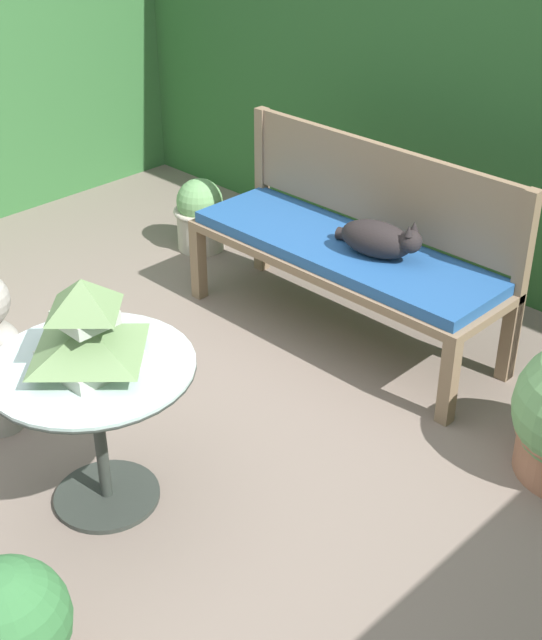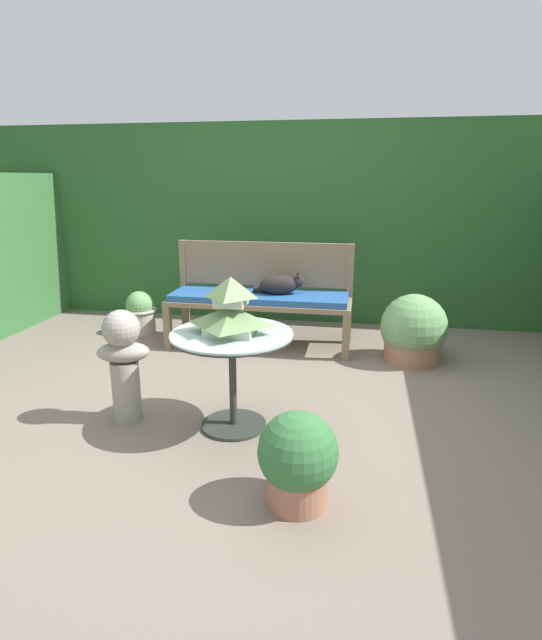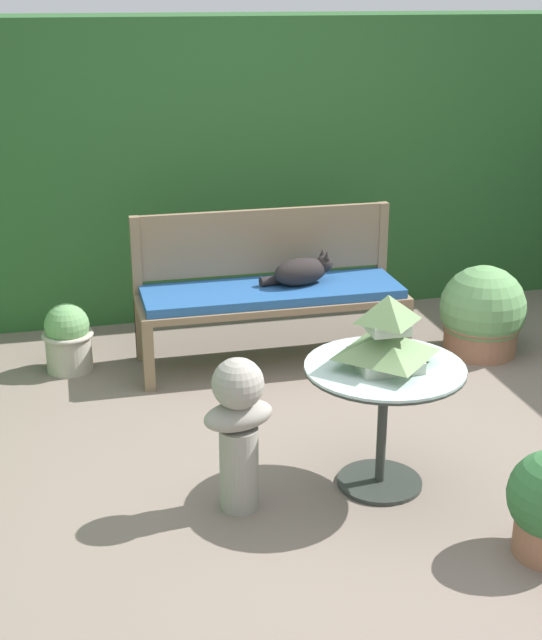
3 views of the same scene
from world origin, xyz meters
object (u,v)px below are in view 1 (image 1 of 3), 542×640
potted_plant_table_far (200,214)px  pagoda_birdhouse (87,330)px  garden_bench (344,257)px  potted_plant_path_edge (9,632)px  cat (379,239)px  patio_table (95,395)px

potted_plant_table_far → pagoda_birdhouse: bearing=-51.0°
garden_bench → pagoda_birdhouse: (0.15, -1.49, 0.31)m
pagoda_birdhouse → potted_plant_path_edge: (0.47, -0.66, -0.50)m
garden_bench → pagoda_birdhouse: pagoda_birdhouse is taller
garden_bench → potted_plant_path_edge: garden_bench is taller
cat → potted_plant_table_far: cat is taller
cat → potted_plant_table_far: size_ratio=1.10×
cat → pagoda_birdhouse: bearing=-103.8°
patio_table → potted_plant_path_edge: size_ratio=1.58×
cat → pagoda_birdhouse: (-0.04, -1.50, 0.17)m
potted_plant_path_edge → potted_plant_table_far: size_ratio=1.09×
garden_bench → potted_plant_table_far: garden_bench is taller
cat → potted_plant_path_edge: cat is taller
potted_plant_path_edge → cat: bearing=101.4°
garden_bench → potted_plant_path_edge: bearing=-73.9°
cat → potted_plant_path_edge: bearing=-91.0°
cat → potted_plant_path_edge: (0.44, -2.16, -0.34)m
cat → patio_table: (-0.04, -1.50, -0.10)m
pagoda_birdhouse → potted_plant_path_edge: pagoda_birdhouse is taller
garden_bench → patio_table: bearing=-84.3°
pagoda_birdhouse → patio_table: bearing=86.4°
patio_table → pagoda_birdhouse: (-0.00, -0.00, 0.26)m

